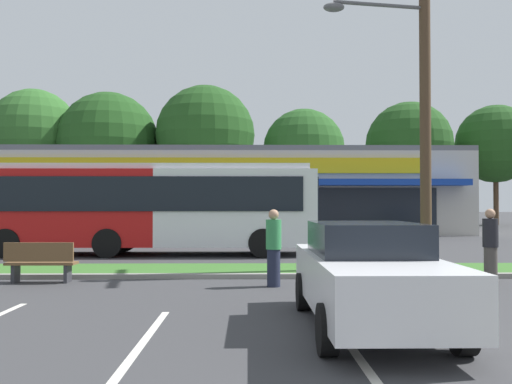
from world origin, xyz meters
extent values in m
cube|color=#386B28|center=(0.00, 14.00, 0.06)|extent=(56.00, 2.20, 0.12)
cube|color=gray|center=(0.00, 12.78, 0.06)|extent=(56.00, 0.24, 0.12)
cube|color=silver|center=(-2.05, 6.24, 0.00)|extent=(0.12, 4.80, 0.01)
cube|color=silver|center=(0.68, 6.53, 0.00)|extent=(0.12, 4.80, 0.01)
cube|color=#BCB7AD|center=(-2.85, 36.59, 2.45)|extent=(30.80, 12.99, 4.90)
cube|color=black|center=(-2.85, 30.06, 1.47)|extent=(25.87, 0.08, 2.55)
cube|color=#14389E|center=(-2.85, 29.40, 3.04)|extent=(28.95, 1.40, 0.35)
cube|color=gold|center=(-2.85, 30.02, 4.02)|extent=(24.64, 0.16, 0.88)
cube|color=slate|center=(-2.85, 36.59, 5.05)|extent=(30.80, 12.99, 0.30)
cylinder|color=#473323|center=(-18.66, 45.12, 2.56)|extent=(0.44, 0.44, 5.13)
sphere|color=#2D6026|center=(-18.66, 45.12, 7.86)|extent=(7.28, 7.28, 7.28)
cylinder|color=#473323|center=(-12.35, 44.80, 1.94)|extent=(0.44, 0.44, 3.87)
sphere|color=#1E4719|center=(-12.35, 44.80, 7.00)|extent=(8.35, 8.35, 8.35)
cylinder|color=#473323|center=(-4.18, 44.06, 2.24)|extent=(0.44, 0.44, 4.47)
sphere|color=#1E4719|center=(-4.18, 44.06, 7.53)|extent=(8.16, 8.16, 8.16)
cylinder|color=#473323|center=(4.02, 44.50, 1.91)|extent=(0.44, 0.44, 3.82)
sphere|color=#23511E|center=(4.02, 44.50, 6.37)|extent=(6.81, 6.81, 6.81)
cylinder|color=#473323|center=(13.31, 45.96, 2.07)|extent=(0.44, 0.44, 4.14)
sphere|color=#1E4719|center=(13.31, 45.96, 6.93)|extent=(7.46, 7.46, 7.46)
cylinder|color=#473323|center=(21.16, 46.63, 2.28)|extent=(0.44, 0.44, 4.56)
sphere|color=#1E4719|center=(21.16, 46.63, 7.12)|extent=(6.84, 6.84, 6.84)
cylinder|color=#4C3826|center=(4.19, 14.01, 5.00)|extent=(0.30, 0.30, 10.01)
cylinder|color=#59595B|center=(2.91, 13.79, 7.21)|extent=(2.58, 0.54, 0.10)
ellipsoid|color=#59595B|center=(1.63, 13.57, 7.06)|extent=(0.56, 0.32, 0.24)
cube|color=#B71414|center=(-7.31, 19.12, 1.70)|extent=(6.88, 2.59, 2.70)
cube|color=silver|center=(-1.07, 19.08, 1.70)|extent=(5.63, 2.58, 2.70)
cube|color=silver|center=(-4.50, 19.10, 3.15)|extent=(11.99, 2.37, 0.20)
cube|color=black|center=(-4.51, 17.80, 2.19)|extent=(11.48, 0.13, 1.19)
cube|color=black|center=(1.77, 19.06, 2.02)|extent=(0.07, 2.17, 1.51)
cylinder|color=black|center=(-0.13, 20.25, 0.50)|extent=(1.00, 0.31, 1.00)
cylinder|color=black|center=(-0.14, 17.90, 0.50)|extent=(1.00, 0.31, 1.00)
cylinder|color=black|center=(-5.43, 20.28, 0.50)|extent=(1.00, 0.31, 1.00)
cylinder|color=black|center=(-5.44, 17.93, 0.50)|extent=(1.00, 0.31, 1.00)
cylinder|color=black|center=(-8.86, 20.30, 0.50)|extent=(1.00, 0.31, 1.00)
cylinder|color=black|center=(-8.87, 17.95, 0.50)|extent=(1.00, 0.31, 1.00)
cube|color=brown|center=(-5.49, 12.17, 0.45)|extent=(1.60, 0.45, 0.06)
cube|color=brown|center=(-5.49, 11.98, 0.73)|extent=(1.60, 0.06, 0.44)
cube|color=#333338|center=(-4.88, 12.17, 0.23)|extent=(0.08, 0.36, 0.45)
cube|color=#333338|center=(-6.10, 12.17, 0.23)|extent=(0.08, 0.36, 0.45)
cube|color=silver|center=(1.14, 7.37, 0.70)|extent=(1.74, 4.57, 0.76)
cube|color=black|center=(1.14, 7.59, 1.32)|extent=(1.53, 2.06, 0.48)
cylinder|color=black|center=(1.97, 5.95, 0.32)|extent=(0.22, 0.64, 0.64)
cylinder|color=black|center=(0.31, 5.95, 0.32)|extent=(0.22, 0.64, 0.64)
cylinder|color=black|center=(1.97, 8.78, 0.32)|extent=(0.22, 0.64, 0.64)
cylinder|color=black|center=(0.31, 8.78, 0.32)|extent=(0.22, 0.64, 0.64)
cylinder|color=#47423D|center=(5.00, 11.91, 0.42)|extent=(0.30, 0.30, 0.84)
cylinder|color=black|center=(5.00, 11.91, 1.17)|extent=(0.35, 0.35, 0.66)
sphere|color=tan|center=(5.00, 11.91, 1.62)|extent=(0.23, 0.23, 0.23)
cylinder|color=#1E2338|center=(-0.08, 11.46, 0.42)|extent=(0.29, 0.29, 0.83)
cylinder|color=#338C4C|center=(-0.08, 11.46, 1.16)|extent=(0.35, 0.35, 0.66)
sphere|color=tan|center=(-0.08, 11.46, 1.61)|extent=(0.23, 0.23, 0.23)
camera|label=1|loc=(-0.65, -0.65, 1.85)|focal=38.07mm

